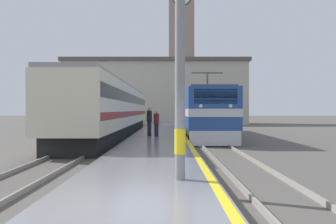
% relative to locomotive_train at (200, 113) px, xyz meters
% --- Properties ---
extents(ground_plane, '(200.00, 200.00, 0.00)m').
position_rel_locomotive_train_xyz_m(ground_plane, '(-3.14, 6.81, -1.79)').
color(ground_plane, '#514C47').
extents(platform, '(3.54, 140.00, 0.38)m').
position_rel_locomotive_train_xyz_m(platform, '(-3.14, 1.81, -1.60)').
color(platform, slate).
rests_on(platform, ground).
extents(rail_track_near, '(2.84, 140.00, 0.16)m').
position_rel_locomotive_train_xyz_m(rail_track_near, '(0.00, 1.81, -1.76)').
color(rail_track_near, '#514C47').
rests_on(rail_track_near, ground).
extents(rail_track_far, '(2.83, 140.00, 0.16)m').
position_rel_locomotive_train_xyz_m(rail_track_far, '(-6.72, 1.81, -1.76)').
color(rail_track_far, '#514C47').
rests_on(rail_track_far, ground).
extents(locomotive_train, '(2.92, 18.69, 4.47)m').
position_rel_locomotive_train_xyz_m(locomotive_train, '(0.00, 0.00, 0.00)').
color(locomotive_train, black).
rests_on(locomotive_train, ground).
extents(passenger_train, '(2.92, 31.35, 3.92)m').
position_rel_locomotive_train_xyz_m(passenger_train, '(-6.72, 0.94, 0.32)').
color(passenger_train, black).
rests_on(passenger_train, ground).
extents(person_on_platform, '(0.34, 0.34, 1.62)m').
position_rel_locomotive_train_xyz_m(person_on_platform, '(-3.27, -5.79, -0.57)').
color(person_on_platform, '#23232D').
rests_on(person_on_platform, platform).
extents(second_waiting_passenger, '(0.34, 0.34, 1.84)m').
position_rel_locomotive_train_xyz_m(second_waiting_passenger, '(-3.74, -5.23, -0.44)').
color(second_waiting_passenger, '#23232D').
rests_on(second_waiting_passenger, platform).
extents(clock_tower, '(4.92, 4.92, 25.85)m').
position_rel_locomotive_train_xyz_m(clock_tower, '(-0.46, 32.18, 11.95)').
color(clock_tower, gray).
rests_on(clock_tower, ground).
extents(station_building, '(25.67, 7.42, 9.08)m').
position_rel_locomotive_train_xyz_m(station_building, '(-4.29, 25.44, 2.78)').
color(station_building, '#B7B2A3').
rests_on(station_building, ground).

